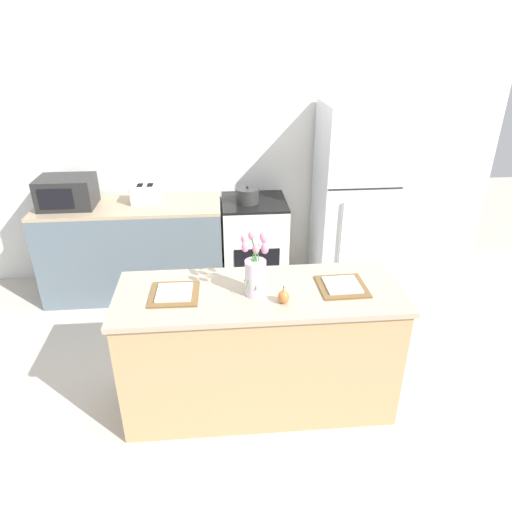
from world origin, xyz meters
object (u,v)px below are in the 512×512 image
at_px(pear_figurine, 284,296).
at_px(plate_setting_right, 342,286).
at_px(stove_range, 254,245).
at_px(toaster, 146,194).
at_px(flower_vase, 255,272).
at_px(microwave, 67,192).
at_px(plate_setting_left, 174,294).
at_px(refrigerator, 353,200).
at_px(cooking_pot, 247,195).

height_order(pear_figurine, plate_setting_right, pear_figurine).
relative_size(stove_range, toaster, 3.28).
bearing_deg(flower_vase, microwave, 133.66).
xyz_separation_m(pear_figurine, plate_setting_left, (-0.65, 0.15, -0.04)).
xyz_separation_m(refrigerator, plate_setting_right, (-0.52, -1.60, 0.01)).
relative_size(refrigerator, toaster, 6.41).
distance_m(pear_figurine, toaster, 2.05).
height_order(plate_setting_right, microwave, microwave).
relative_size(toaster, cooking_pot, 1.27).
bearing_deg(flower_vase, plate_setting_left, 176.60).
bearing_deg(cooking_pot, plate_setting_right, -72.50).
relative_size(plate_setting_right, cooking_pot, 1.39).
distance_m(stove_range, microwave, 1.78).
height_order(stove_range, microwave, microwave).
height_order(plate_setting_left, toaster, toaster).
bearing_deg(refrigerator, flower_vase, -123.46).
xyz_separation_m(refrigerator, toaster, (-1.94, 0.03, 0.11)).
relative_size(pear_figurine, cooking_pot, 0.53).
bearing_deg(cooking_pot, plate_setting_left, -109.78).
distance_m(refrigerator, cooking_pot, 1.02).
height_order(stove_range, refrigerator, refrigerator).
bearing_deg(stove_range, cooking_pot, -146.66).
bearing_deg(pear_figurine, microwave, 134.45).
bearing_deg(toaster, pear_figurine, -60.06).
xyz_separation_m(stove_range, microwave, (-1.68, -0.00, 0.59)).
bearing_deg(microwave, plate_setting_left, -56.54).
height_order(pear_figurine, toaster, toaster).
relative_size(flower_vase, plate_setting_right, 1.41).
distance_m(pear_figurine, plate_setting_right, 0.42).
distance_m(stove_range, flower_vase, 1.74).
distance_m(stove_range, plate_setting_right, 1.72).
bearing_deg(pear_figurine, plate_setting_left, 167.44).
height_order(flower_vase, plate_setting_right, flower_vase).
height_order(toaster, microwave, microwave).
height_order(pear_figurine, plate_setting_left, pear_figurine).
bearing_deg(plate_setting_left, plate_setting_right, 0.00).
distance_m(pear_figurine, plate_setting_left, 0.67).
relative_size(plate_setting_right, microwave, 0.63).
xyz_separation_m(flower_vase, microwave, (-1.55, 1.63, 0.00)).
bearing_deg(cooking_pot, microwave, 178.50).
bearing_deg(stove_range, pear_figurine, -89.04).
bearing_deg(stove_range, plate_setting_right, -75.11).
bearing_deg(toaster, plate_setting_left, -77.26).
distance_m(plate_setting_right, microwave, 2.65).
distance_m(refrigerator, flower_vase, 1.96).
relative_size(toaster, microwave, 0.58).
bearing_deg(plate_setting_left, microwave, 123.46).
bearing_deg(plate_setting_right, stove_range, 104.89).
bearing_deg(flower_vase, pear_figurine, -36.50).
height_order(toaster, cooking_pot, toaster).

